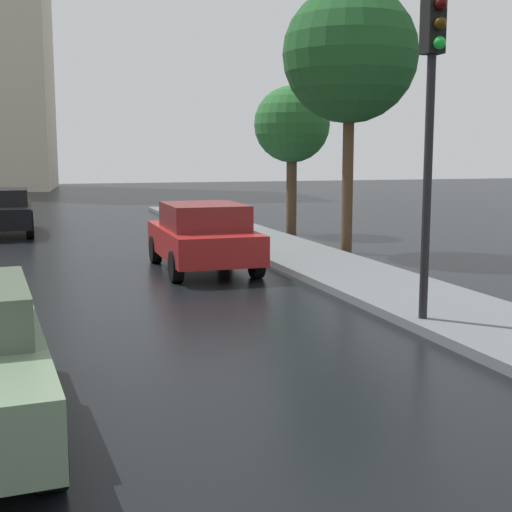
% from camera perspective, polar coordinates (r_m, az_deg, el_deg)
% --- Properties ---
extents(car_red_mid_road, '(1.91, 3.92, 1.44)m').
position_cam_1_polar(car_red_mid_road, '(14.97, -4.36, 1.69)').
color(car_red_mid_road, maroon).
rests_on(car_red_mid_road, ground).
extents(car_black_far_ahead, '(1.73, 4.46, 1.41)m').
position_cam_1_polar(car_black_far_ahead, '(23.10, -19.90, 3.49)').
color(car_black_far_ahead, black).
rests_on(car_black_far_ahead, ground).
extents(traffic_light, '(0.26, 0.39, 4.43)m').
position_cam_1_polar(traffic_light, '(10.08, 14.12, 12.23)').
color(traffic_light, black).
rests_on(traffic_light, sidewalk_strip).
extents(street_tree_mid, '(3.30, 3.30, 6.52)m').
position_cam_1_polar(street_tree_mid, '(17.76, 7.68, 15.91)').
color(street_tree_mid, '#4C3823').
rests_on(street_tree_mid, ground).
extents(street_tree_far, '(2.32, 2.32, 4.54)m').
position_cam_1_polar(street_tree_far, '(21.67, 2.96, 10.59)').
color(street_tree_far, '#4C3823').
rests_on(street_tree_far, ground).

